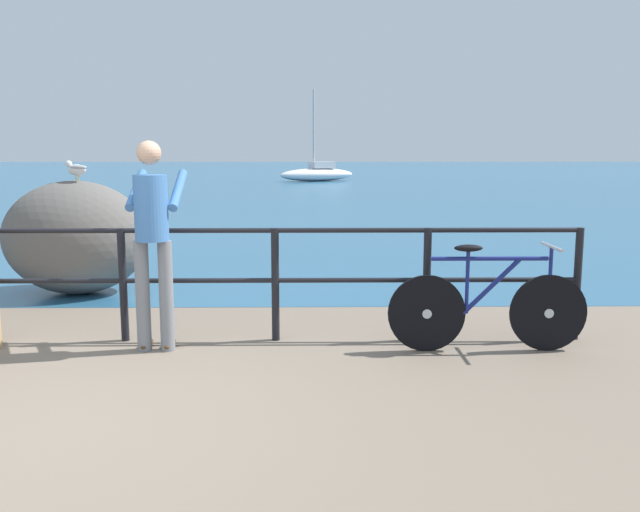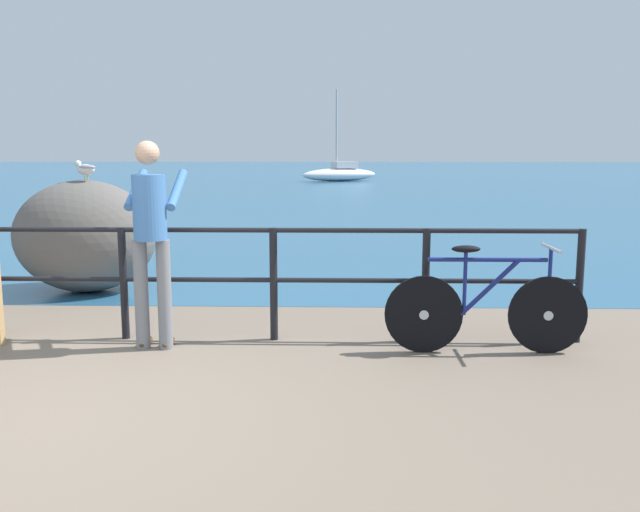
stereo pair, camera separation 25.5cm
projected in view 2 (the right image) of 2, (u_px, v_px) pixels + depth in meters
The scene contains 8 objects.
ground_plane at pixel (284, 199), 24.10m from camera, with size 120.00×120.00×0.10m, color #756656.
sea_surface at pixel (313, 172), 51.82m from camera, with size 120.00×90.00×0.01m, color #285B7F.
promenade_railing at pixel (123, 270), 6.03m from camera, with size 8.22×0.07×1.02m.
bicycle at pixel (486, 308), 5.64m from camera, with size 1.70×0.48×0.92m.
person_at_railing at pixel (151, 235), 5.69m from camera, with size 0.45×0.64×1.78m.
breakwater_boulder_main at pixel (85, 236), 8.07m from camera, with size 1.70×1.29×1.35m.
seagull at pixel (86, 168), 7.87m from camera, with size 0.33×0.22×0.23m.
sailboat at pixel (340, 173), 36.68m from camera, with size 4.51×3.14×4.90m.
Camera 2 is at (1.93, -4.08, 1.70)m, focal length 37.66 mm.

